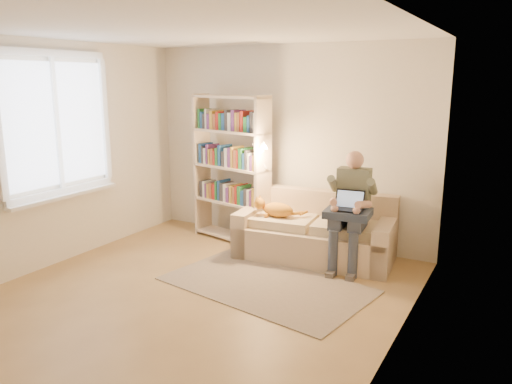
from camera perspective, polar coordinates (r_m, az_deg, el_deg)
The scene contains 13 objects.
floor at distance 5.15m, azimuth -7.68°, elevation -12.06°, with size 4.50×4.50×0.00m, color olive.
ceiling at distance 4.71m, azimuth -8.66°, elevation 18.06°, with size 4.00×4.50×0.02m, color white.
wall_left at distance 6.17m, azimuth -23.19°, elevation 3.76°, with size 0.02×4.50×2.60m, color silver.
wall_right at distance 3.91m, azimuth 15.95°, elevation -0.33°, with size 0.02×4.50×2.60m, color silver.
wall_back at distance 6.67m, azimuth 3.61°, elevation 5.36°, with size 4.00×0.02×2.60m, color silver.
window at distance 6.24m, azimuth -21.50°, elevation 4.69°, with size 0.12×1.52×1.69m.
sofa at distance 6.18m, azimuth 6.81°, elevation -4.91°, with size 1.95×1.04×0.80m.
person at distance 5.81m, azimuth 10.79°, elevation -1.33°, with size 0.43×0.64×1.36m.
cat at distance 6.12m, azimuth 2.50°, elevation -1.96°, with size 0.59×0.25×0.22m.
blanket at distance 5.72m, azimuth 10.20°, elevation -2.37°, with size 0.50×0.41×0.08m, color #242D3F.
laptop at distance 5.70m, azimuth 10.26°, elevation -1.42°, with size 0.35×0.31×0.27m.
bookshelf at distance 6.66m, azimuth -2.87°, elevation 3.50°, with size 1.29×0.62×1.97m.
rug at distance 5.43m, azimuth 1.16°, elevation -10.56°, with size 2.14×1.26×0.01m, color gray.
Camera 1 is at (2.84, -3.73, 2.15)m, focal length 35.00 mm.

